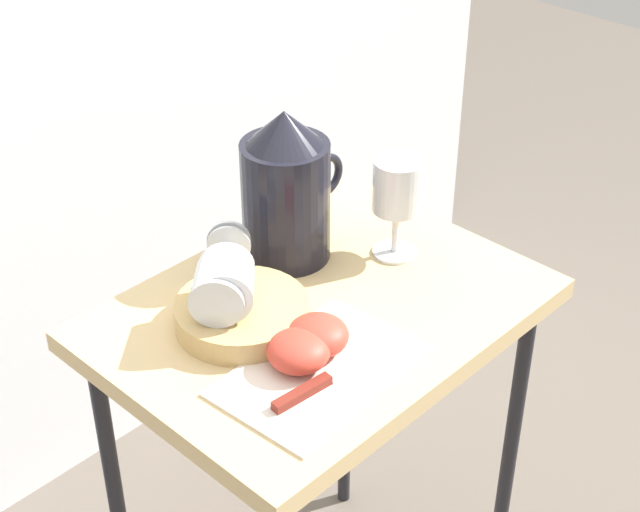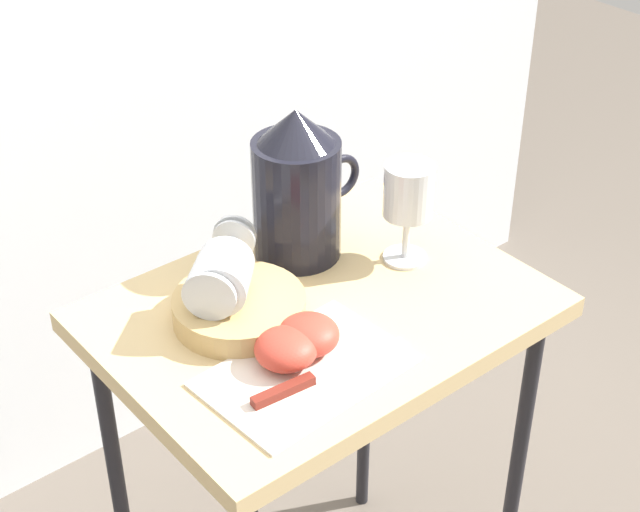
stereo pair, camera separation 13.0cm
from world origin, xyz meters
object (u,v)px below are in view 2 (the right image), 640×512
table (320,348)px  wine_glass_upright (408,196)px  apple_half_left (286,349)px  knife (308,381)px  apple_half_right (308,335)px  basket_tray (239,308)px  wine_glass_tipped_near (217,279)px  pitcher (297,197)px  wine_glass_tipped_far (223,274)px

table → wine_glass_upright: size_ratio=4.58×
apple_half_left → knife: (-0.00, -0.05, -0.02)m
apple_half_right → knife: (-0.04, -0.05, -0.02)m
table → basket_tray: bearing=157.0°
wine_glass_upright → apple_half_left: bearing=-163.8°
apple_half_right → basket_tray: bearing=104.8°
wine_glass_upright → apple_half_right: wine_glass_upright is taller
wine_glass_tipped_near → apple_half_right: bearing=-66.0°
pitcher → wine_glass_tipped_near: bearing=-160.0°
knife → wine_glass_tipped_far: bearing=90.1°
table → apple_half_left: 0.17m
wine_glass_tipped_near → apple_half_right: (0.05, -0.12, -0.04)m
table → wine_glass_tipped_far: (-0.12, 0.06, 0.15)m
knife → wine_glass_upright: bearing=24.6°
wine_glass_upright → wine_glass_tipped_near: (-0.29, 0.04, -0.03)m
wine_glass_tipped_near → wine_glass_tipped_far: bearing=9.0°
table → wine_glass_tipped_near: bearing=156.9°
basket_tray → wine_glass_tipped_near: bearing=156.6°
apple_half_right → knife: apple_half_right is taller
apple_half_left → apple_half_right: size_ratio=1.00×
pitcher → wine_glass_upright: pitcher is taller
wine_glass_tipped_near → knife: (0.01, -0.17, -0.06)m
table → basket_tray: size_ratio=3.96×
wine_glass_upright → apple_half_left: size_ratio=1.92×
wine_glass_tipped_near → apple_half_right: 0.14m
wine_glass_tipped_near → wine_glass_tipped_far: wine_glass_tipped_far is taller
pitcher → knife: pitcher is taller
table → wine_glass_tipped_far: wine_glass_tipped_far is taller
basket_tray → wine_glass_upright: (0.27, -0.03, 0.09)m
wine_glass_tipped_far → apple_half_left: 0.14m
wine_glass_upright → apple_half_left: wine_glass_upright is taller
basket_tray → wine_glass_tipped_near: (-0.02, 0.01, 0.05)m
table → apple_half_right: size_ratio=8.82×
table → wine_glass_tipped_far: bearing=154.3°
wine_glass_tipped_far → knife: 0.19m
apple_half_left → pitcher: bearing=48.6°
apple_half_right → apple_half_left: bearing=-173.1°
pitcher → apple_half_left: bearing=-131.4°
wine_glass_upright → apple_half_right: 0.26m
wine_glass_tipped_near → apple_half_right: size_ratio=1.86×
table → wine_glass_tipped_far: size_ratio=4.73×
table → basket_tray: basket_tray is taller
wine_glass_upright → wine_glass_tipped_far: wine_glass_upright is taller
table → wine_glass_tipped_far: 0.20m
wine_glass_tipped_near → apple_half_left: 0.13m
apple_half_left → knife: apple_half_left is taller
wine_glass_tipped_near → knife: 0.18m
apple_half_right → wine_glass_tipped_far: bearing=109.4°
basket_tray → wine_glass_tipped_far: size_ratio=1.19×
table → knife: knife is taller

